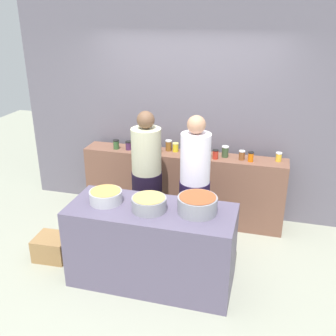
{
  "coord_description": "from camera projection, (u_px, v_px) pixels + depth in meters",
  "views": [
    {
      "loc": [
        1.07,
        -3.6,
        2.72
      ],
      "look_at": [
        0.0,
        0.35,
        1.05
      ],
      "focal_mm": 41.75,
      "sensor_mm": 36.0,
      "label": 1
    }
  ],
  "objects": [
    {
      "name": "bread_crate",
      "position": [
        52.0,
        247.0,
        4.57
      ],
      "size": [
        0.4,
        0.36,
        0.27
      ],
      "primitive_type": "cube",
      "rotation": [
        0.0,
        0.0,
        0.05
      ],
      "color": "olive",
      "rests_on": "ground"
    },
    {
      "name": "preserve_jar_13",
      "position": [
        279.0,
        157.0,
        4.85
      ],
      "size": [
        0.08,
        0.08,
        0.11
      ],
      "color": "gold",
      "rests_on": "display_shelf"
    },
    {
      "name": "cook_in_cap",
      "position": [
        194.0,
        194.0,
        4.46
      ],
      "size": [
        0.35,
        0.35,
        1.68
      ],
      "color": "black",
      "rests_on": "ground"
    },
    {
      "name": "preserve_jar_3",
      "position": [
        149.0,
        147.0,
        5.16
      ],
      "size": [
        0.07,
        0.07,
        0.13
      ],
      "color": "#3A582A",
      "rests_on": "display_shelf"
    },
    {
      "name": "preserve_jar_6",
      "position": [
        176.0,
        147.0,
        5.19
      ],
      "size": [
        0.08,
        0.08,
        0.12
      ],
      "color": "gold",
      "rests_on": "display_shelf"
    },
    {
      "name": "preserve_jar_2",
      "position": [
        141.0,
        144.0,
        5.29
      ],
      "size": [
        0.09,
        0.09,
        0.14
      ],
      "color": "#2B4F1F",
      "rests_on": "display_shelf"
    },
    {
      "name": "preserve_jar_0",
      "position": [
        116.0,
        144.0,
        5.28
      ],
      "size": [
        0.08,
        0.08,
        0.13
      ],
      "color": "#32572D",
      "rests_on": "display_shelf"
    },
    {
      "name": "preserve_jar_4",
      "position": [
        159.0,
        148.0,
        5.15
      ],
      "size": [
        0.08,
        0.08,
        0.13
      ],
      "color": "gold",
      "rests_on": "display_shelf"
    },
    {
      "name": "prep_table",
      "position": [
        152.0,
        245.0,
        4.08
      ],
      "size": [
        1.7,
        0.7,
        0.87
      ],
      "primitive_type": "cube",
      "color": "#574F67",
      "rests_on": "ground"
    },
    {
      "name": "storefront_wall",
      "position": [
        189.0,
        107.0,
        5.24
      ],
      "size": [
        4.8,
        0.12,
        3.0
      ],
      "primitive_type": "cube",
      "color": "slate",
      "rests_on": "ground"
    },
    {
      "name": "ground",
      "position": [
        160.0,
        263.0,
        4.51
      ],
      "size": [
        12.0,
        12.0,
        0.0
      ],
      "primitive_type": "plane",
      "color": "gray"
    },
    {
      "name": "preserve_jar_11",
      "position": [
        242.0,
        155.0,
        4.9
      ],
      "size": [
        0.08,
        0.08,
        0.12
      ],
      "color": "brown",
      "rests_on": "display_shelf"
    },
    {
      "name": "cooking_pot_right",
      "position": [
        197.0,
        205.0,
        3.81
      ],
      "size": [
        0.39,
        0.39,
        0.17
      ],
      "color": "gray",
      "rests_on": "prep_table"
    },
    {
      "name": "preserve_jar_12",
      "position": [
        251.0,
        157.0,
        4.84
      ],
      "size": [
        0.07,
        0.07,
        0.13
      ],
      "color": "orange",
      "rests_on": "display_shelf"
    },
    {
      "name": "preserve_jar_9",
      "position": [
        215.0,
        154.0,
        4.94
      ],
      "size": [
        0.08,
        0.08,
        0.12
      ],
      "color": "#B72E20",
      "rests_on": "display_shelf"
    },
    {
      "name": "preserve_jar_10",
      "position": [
        225.0,
        152.0,
        4.99
      ],
      "size": [
        0.09,
        0.09,
        0.14
      ],
      "color": "#364E2F",
      "rests_on": "display_shelf"
    },
    {
      "name": "cooking_pot_center",
      "position": [
        149.0,
        204.0,
        3.86
      ],
      "size": [
        0.35,
        0.35,
        0.14
      ],
      "color": "gray",
      "rests_on": "prep_table"
    },
    {
      "name": "preserve_jar_5",
      "position": [
        169.0,
        145.0,
        5.22
      ],
      "size": [
        0.09,
        0.09,
        0.14
      ],
      "color": "brown",
      "rests_on": "display_shelf"
    },
    {
      "name": "cook_with_tongs",
      "position": [
        147.0,
        183.0,
        4.77
      ],
      "size": [
        0.37,
        0.37,
        1.65
      ],
      "color": "black",
      "rests_on": "ground"
    },
    {
      "name": "cooking_pot_left",
      "position": [
        106.0,
        196.0,
        4.02
      ],
      "size": [
        0.34,
        0.34,
        0.13
      ],
      "color": "#B7B7BC",
      "rests_on": "prep_table"
    },
    {
      "name": "preserve_jar_7",
      "position": [
        188.0,
        148.0,
        5.16
      ],
      "size": [
        0.09,
        0.09,
        0.12
      ],
      "color": "#354529",
      "rests_on": "display_shelf"
    },
    {
      "name": "display_shelf",
      "position": [
        182.0,
        187.0,
        5.31
      ],
      "size": [
        2.7,
        0.36,
        0.96
      ],
      "primitive_type": "cube",
      "color": "brown",
      "rests_on": "ground"
    },
    {
      "name": "preserve_jar_1",
      "position": [
        129.0,
        145.0,
        5.26
      ],
      "size": [
        0.09,
        0.09,
        0.12
      ],
      "color": "#442348",
      "rests_on": "display_shelf"
    },
    {
      "name": "preserve_jar_8",
      "position": [
        208.0,
        152.0,
        4.99
      ],
      "size": [
        0.07,
        0.07,
        0.12
      ],
      "color": "#325120",
      "rests_on": "display_shelf"
    }
  ]
}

